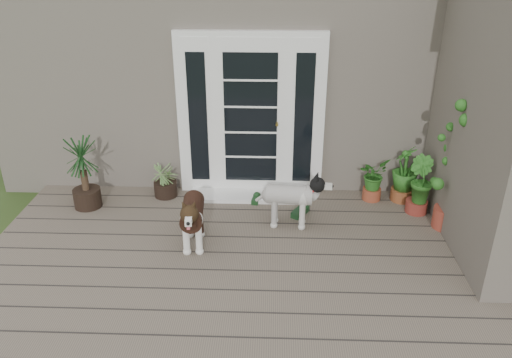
{
  "coord_description": "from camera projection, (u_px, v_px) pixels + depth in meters",
  "views": [
    {
      "loc": [
        0.11,
        -3.67,
        3.29
      ],
      "look_at": [
        -0.1,
        1.75,
        0.7
      ],
      "focal_mm": 35.72,
      "sensor_mm": 36.0,
      "label": 1
    }
  ],
  "objects": [
    {
      "name": "house_main",
      "position": [
        269.0,
        55.0,
        8.25
      ],
      "size": [
        7.4,
        4.0,
        3.1
      ],
      "primitive_type": "cube",
      "color": "#665E54",
      "rests_on": "ground"
    },
    {
      "name": "herb_c",
      "position": [
        404.0,
        179.0,
        6.65
      ],
      "size": [
        0.51,
        0.51,
        0.62
      ],
      "primitive_type": "imported",
      "rotation": [
        0.0,
        0.0,
        4.37
      ],
      "color": "#1B4C15",
      "rests_on": "deck"
    },
    {
      "name": "clog_right",
      "position": [
        300.0,
        211.0,
        6.4
      ],
      "size": [
        0.31,
        0.38,
        0.1
      ],
      "primitive_type": null,
      "rotation": [
        0.0,
        0.0,
        -0.52
      ],
      "color": "#143319",
      "rests_on": "deck"
    },
    {
      "name": "door_unit",
      "position": [
        251.0,
        116.0,
        6.57
      ],
      "size": [
        1.9,
        0.14,
        2.15
      ],
      "primitive_type": "cube",
      "color": "white",
      "rests_on": "deck"
    },
    {
      "name": "yucca",
      "position": [
        83.0,
        173.0,
        6.41
      ],
      "size": [
        0.7,
        0.7,
        0.96
      ],
      "primitive_type": null,
      "rotation": [
        0.0,
        0.0,
        0.06
      ],
      "color": "black",
      "rests_on": "deck"
    },
    {
      "name": "herb_b",
      "position": [
        418.0,
        193.0,
        6.36
      ],
      "size": [
        0.48,
        0.48,
        0.54
      ],
      "primitive_type": "imported",
      "rotation": [
        0.0,
        0.0,
        2.0
      ],
      "color": "#17501B",
      "rests_on": "deck"
    },
    {
      "name": "sapling",
      "position": [
        458.0,
        158.0,
        5.76
      ],
      "size": [
        0.55,
        0.55,
        1.8
      ],
      "primitive_type": null,
      "rotation": [
        0.0,
        0.0,
        -0.04
      ],
      "color": "#18561D",
      "rests_on": "deck"
    },
    {
      "name": "deck",
      "position": [
        261.0,
        295.0,
        5.07
      ],
      "size": [
        6.2,
        4.6,
        0.12
      ],
      "primitive_type": "cube",
      "color": "#6B5B4C",
      "rests_on": "ground"
    },
    {
      "name": "brindle_dog",
      "position": [
        193.0,
        221.0,
        5.65
      ],
      "size": [
        0.39,
        0.79,
        0.64
      ],
      "primitive_type": null,
      "rotation": [
        0.0,
        0.0,
        3.22
      ],
      "color": "#341C13",
      "rests_on": "deck"
    },
    {
      "name": "herb_a",
      "position": [
        373.0,
        183.0,
        6.69
      ],
      "size": [
        0.53,
        0.53,
        0.48
      ],
      "primitive_type": "imported",
      "rotation": [
        0.0,
        0.0,
        0.87
      ],
      "color": "#194E16",
      "rests_on": "deck"
    },
    {
      "name": "spider_plant",
      "position": [
        165.0,
        177.0,
        6.77
      ],
      "size": [
        0.57,
        0.57,
        0.54
      ],
      "primitive_type": null,
      "rotation": [
        0.0,
        0.0,
        0.14
      ],
      "color": "#95AB69",
      "rests_on": "deck"
    },
    {
      "name": "clog_left",
      "position": [
        256.0,
        199.0,
        6.72
      ],
      "size": [
        0.16,
        0.28,
        0.08
      ],
      "primitive_type": null,
      "rotation": [
        0.0,
        0.0,
        -0.14
      ],
      "color": "#163718",
      "rests_on": "deck"
    },
    {
      "name": "door_step",
      "position": [
        250.0,
        195.0,
        6.84
      ],
      "size": [
        1.6,
        0.4,
        0.05
      ],
      "primitive_type": "cube",
      "color": "white",
      "rests_on": "deck"
    },
    {
      "name": "white_dog",
      "position": [
        289.0,
        203.0,
        6.05
      ],
      "size": [
        0.75,
        0.37,
        0.61
      ],
      "primitive_type": null,
      "rotation": [
        0.0,
        0.0,
        -1.65
      ],
      "color": "silver",
      "rests_on": "deck"
    }
  ]
}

